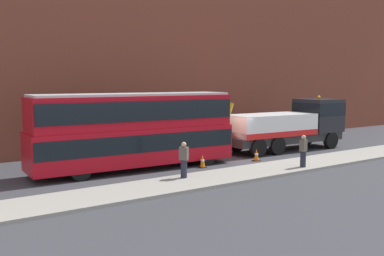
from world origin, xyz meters
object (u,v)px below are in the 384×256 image
double_decker_bus (134,128)px  pedestrian_bystander (303,151)px  recovery_tow_truck (290,124)px  pedestrian_onlooker (184,160)px  traffic_cone_midway (256,155)px  traffic_cone_near_bus (202,161)px

double_decker_bus → pedestrian_bystander: double_decker_bus is taller
double_decker_bus → pedestrian_bystander: 9.04m
recovery_tow_truck → double_decker_bus: size_ratio=0.92×
recovery_tow_truck → pedestrian_onlooker: bearing=-158.9°
pedestrian_bystander → traffic_cone_midway: pedestrian_bystander is taller
double_decker_bus → traffic_cone_near_bus: (3.27, -1.64, -1.89)m
pedestrian_onlooker → pedestrian_bystander: bearing=-46.1°
pedestrian_onlooker → traffic_cone_midway: 6.73m
traffic_cone_near_bus → traffic_cone_midway: same height
recovery_tow_truck → traffic_cone_near_bus: (-8.59, -1.61, -1.42)m
recovery_tow_truck → pedestrian_onlooker: recovery_tow_truck is taller
traffic_cone_near_bus → traffic_cone_midway: (3.82, -0.18, 0.00)m
pedestrian_onlooker → pedestrian_bystander: size_ratio=1.00×
traffic_cone_near_bus → double_decker_bus: bearing=153.4°
double_decker_bus → pedestrian_onlooker: double_decker_bus is taller
double_decker_bus → traffic_cone_midway: double_decker_bus is taller
pedestrian_bystander → traffic_cone_near_bus: (-4.05, 3.52, -0.64)m
pedestrian_bystander → pedestrian_onlooker: bearing=65.5°
pedestrian_bystander → traffic_cone_midway: size_ratio=2.38×
pedestrian_bystander → recovery_tow_truck: bearing=-53.8°
traffic_cone_midway → double_decker_bus: bearing=165.6°
pedestrian_onlooker → traffic_cone_midway: bearing=-17.4°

